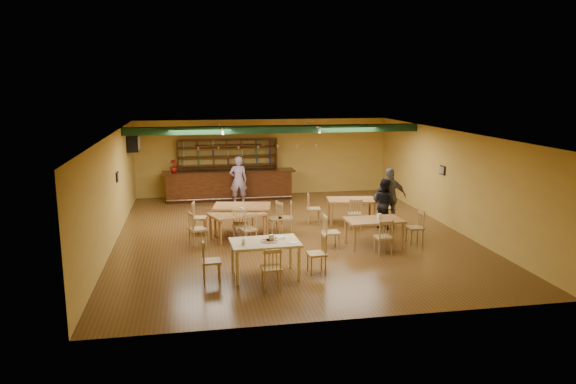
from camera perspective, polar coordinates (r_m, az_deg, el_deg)
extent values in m
plane|color=#553718|center=(16.02, 0.26, -4.46)|extent=(12.00, 12.00, 0.00)
cube|color=black|center=(18.24, -1.33, 6.65)|extent=(10.00, 0.30, 0.25)
cube|color=silver|center=(18.64, -7.13, 6.89)|extent=(0.05, 2.50, 0.05)
cube|color=silver|center=(19.08, 2.58, 7.07)|extent=(0.05, 2.50, 0.05)
cube|color=silver|center=(19.57, -16.05, 5.01)|extent=(0.34, 0.70, 0.48)
cube|color=black|center=(16.53, -17.60, 1.54)|extent=(0.04, 0.34, 0.28)
cube|color=black|center=(17.68, 16.03, 2.24)|extent=(0.04, 0.34, 0.28)
cube|color=black|center=(20.71, -6.24, 0.72)|extent=(5.01, 0.85, 1.13)
cube|color=black|center=(21.23, -6.39, 2.56)|extent=(3.87, 0.40, 2.28)
imported|color=#9C120E|center=(20.55, -12.01, 2.70)|extent=(0.33, 0.33, 0.46)
cube|color=#9E6538|center=(16.11, -4.85, -2.87)|extent=(1.82, 1.28, 0.84)
cube|color=#9E6538|center=(17.40, 6.69, -1.97)|extent=(1.62, 1.10, 0.76)
cube|color=#9E6538|center=(15.50, -5.38, -3.60)|extent=(1.73, 1.36, 0.76)
cube|color=#9E6538|center=(14.94, 9.05, -4.27)|extent=(1.55, 0.96, 0.76)
cube|color=beige|center=(12.50, -2.44, -7.08)|extent=(1.61, 1.07, 0.84)
cylinder|color=silver|center=(12.38, -1.94, -5.19)|extent=(0.49, 0.49, 0.01)
cylinder|color=#EAE5C6|center=(12.14, -4.71, -5.32)|extent=(0.08, 0.08, 0.11)
cube|color=white|center=(12.63, -0.83, -4.81)|extent=(0.24, 0.20, 0.03)
cube|color=silver|center=(12.46, -1.21, -5.03)|extent=(0.33, 0.13, 0.00)
cylinder|color=white|center=(12.25, 0.55, -5.37)|extent=(0.23, 0.23, 0.01)
imported|color=#7E4698|center=(19.86, -5.28, 1.24)|extent=(0.65, 0.43, 1.79)
imported|color=black|center=(16.82, 10.11, -1.16)|extent=(0.91, 0.95, 1.54)
imported|color=slate|center=(17.05, 10.73, -0.54)|extent=(1.08, 0.48, 1.82)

